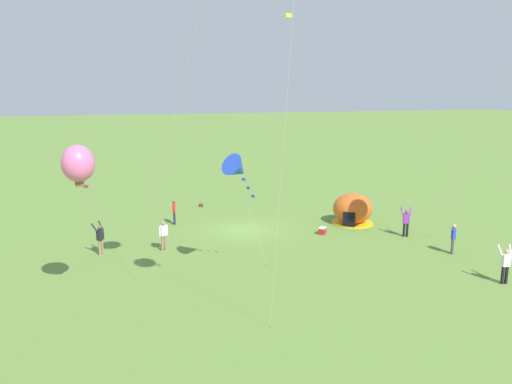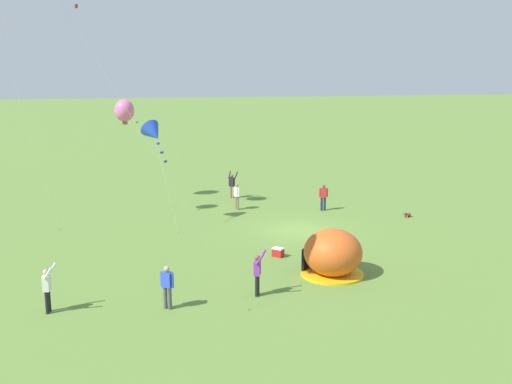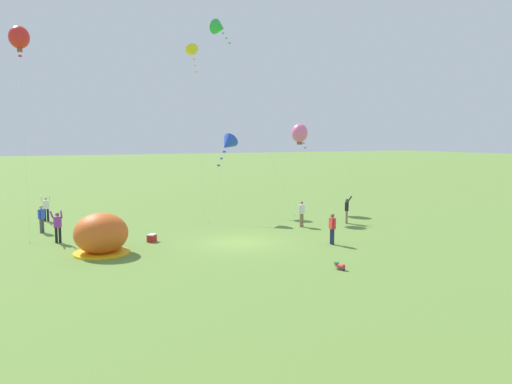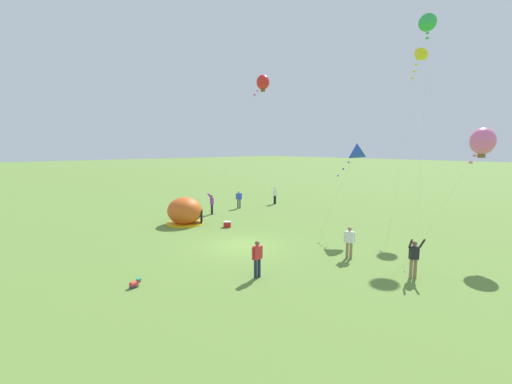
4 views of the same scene
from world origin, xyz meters
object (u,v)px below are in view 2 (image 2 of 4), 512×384
kite_pink (124,111)px  kite_blue (154,133)px  person_center_field (323,196)px  person_arms_raised (258,272)px  person_flying_kite (47,288)px  popup_tent (333,253)px  person_watching_sky (232,184)px  person_far_back (237,195)px  person_with_toddler (167,285)px  toddler_crawling (407,214)px  cooler_box (278,252)px

kite_pink → kite_blue: (-7.02, -1.75, -0.81)m
person_center_field → kite_pink: bearing=67.2°
person_arms_raised → person_flying_kite: same height
popup_tent → person_watching_sky: bearing=6.8°
person_arms_raised → person_flying_kite: (-0.18, 8.10, 0.00)m
person_flying_kite → person_watching_sky: bearing=-27.9°
person_far_back → person_with_toddler: (-15.59, 5.20, 0.00)m
person_flying_kite → toddler_crawling: bearing=-60.6°
kite_blue → popup_tent: bearing=-143.4°
kite_pink → popup_tent: bearing=-151.7°
person_with_toddler → kite_pink: kite_pink is taller
popup_tent → person_center_field: (11.83, -3.24, -0.03)m
toddler_crawling → person_with_toddler: (-11.58, 15.20, 0.79)m
person_arms_raised → kite_blue: kite_blue is taller
person_far_back → person_flying_kite: person_flying_kite is taller
person_watching_sky → toddler_crawling: bearing=-127.5°
toddler_crawling → popup_tent: bearing=139.5°
kite_pink → person_with_toddler: bearing=-174.8°
person_arms_raised → person_watching_sky: 18.49m
toddler_crawling → person_far_back: (4.01, 9.99, 0.79)m
person_far_back → kite_blue: (-3.10, 5.23, 4.46)m
cooler_box → person_with_toddler: person_with_toddler is taller
toddler_crawling → person_arms_raised: (-10.91, 11.54, 0.82)m
popup_tent → person_with_toddler: 7.81m
person_watching_sky → kite_pink: size_ratio=0.26×
popup_tent → person_with_toddler: size_ratio=1.63×
popup_tent → kite_blue: 13.25m
person_watching_sky → kite_pink: bearing=86.5°
popup_tent → person_arms_raised: 4.16m
popup_tent → person_center_field: bearing=-15.3°
person_with_toddler → kite_blue: 13.27m
toddler_crawling → person_flying_kite: 22.57m
kite_blue → kite_pink: bearing=14.0°
cooler_box → kite_pink: kite_pink is taller
person_with_toddler → person_center_field: size_ratio=1.00×
person_center_field → popup_tent: bearing=164.7°
toddler_crawling → person_arms_raised: 15.90m
cooler_box → person_center_field: 10.17m
person_flying_kite → person_with_toddler: bearing=-96.3°
toddler_crawling → kite_pink: (7.94, 16.97, 6.05)m
person_watching_sky → person_flying_kite: size_ratio=1.00×
person_far_back → person_center_field: same height
person_arms_raised → cooler_box: bearing=-22.2°
person_watching_sky → person_far_back: (-3.49, 0.21, -0.03)m
kite_pink → person_arms_raised: bearing=-163.9°
cooler_box → person_with_toddler: 7.89m
person_with_toddler → cooler_box: bearing=-45.7°
kite_blue → person_arms_raised: bearing=-162.7°
toddler_crawling → kite_blue: 16.13m
popup_tent → toddler_crawling: size_ratio=5.07×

